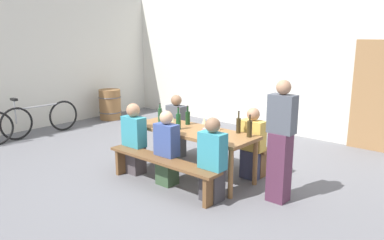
{
  "coord_description": "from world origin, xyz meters",
  "views": [
    {
      "loc": [
        3.67,
        -4.24,
        2.19
      ],
      "look_at": [
        0.0,
        0.0,
        0.9
      ],
      "focal_mm": 34.89,
      "sensor_mm": 36.0,
      "label": 1
    }
  ],
  "objects_px": {
    "bench_near": "(162,165)",
    "wine_bottle_3": "(250,128)",
    "wine_glass_2": "(203,130)",
    "wine_bottle_2": "(238,125)",
    "standing_host": "(281,144)",
    "bench_far": "(218,144)",
    "wine_glass_1": "(173,119)",
    "seated_guest_near_2": "(212,162)",
    "seated_guest_far_1": "(252,145)",
    "wine_bottle_1": "(178,121)",
    "wine_glass_3": "(204,121)",
    "parked_bicycle_0": "(40,119)",
    "seated_guest_near_1": "(167,150)",
    "seated_guest_far_0": "(177,128)",
    "wine_bottle_4": "(160,115)",
    "seated_guest_near_0": "(134,140)",
    "tasting_table": "(192,134)",
    "wine_barrel": "(110,104)",
    "wooden_door": "(377,97)",
    "wine_glass_0": "(218,122)",
    "wine_bottle_0": "(188,118)"
  },
  "relations": [
    {
      "from": "wine_bottle_3",
      "to": "wine_glass_2",
      "type": "height_order",
      "value": "wine_bottle_3"
    },
    {
      "from": "seated_guest_near_1",
      "to": "wine_glass_1",
      "type": "bearing_deg",
      "value": 33.18
    },
    {
      "from": "wine_glass_0",
      "to": "seated_guest_near_1",
      "type": "distance_m",
      "value": 0.91
    },
    {
      "from": "wine_glass_1",
      "to": "seated_guest_far_1",
      "type": "xyz_separation_m",
      "value": [
        1.09,
        0.62,
        -0.35
      ]
    },
    {
      "from": "parked_bicycle_0",
      "to": "wine_glass_0",
      "type": "bearing_deg",
      "value": -81.59
    },
    {
      "from": "wine_bottle_3",
      "to": "seated_guest_far_1",
      "type": "relative_size",
      "value": 0.29
    },
    {
      "from": "bench_near",
      "to": "wine_bottle_3",
      "type": "bearing_deg",
      "value": 44.24
    },
    {
      "from": "seated_guest_near_1",
      "to": "wine_bottle_2",
      "type": "bearing_deg",
      "value": -41.0
    },
    {
      "from": "wine_bottle_3",
      "to": "standing_host",
      "type": "bearing_deg",
      "value": -15.29
    },
    {
      "from": "bench_near",
      "to": "standing_host",
      "type": "relative_size",
      "value": 1.22
    },
    {
      "from": "wine_bottle_3",
      "to": "seated_guest_far_0",
      "type": "height_order",
      "value": "seated_guest_far_0"
    },
    {
      "from": "bench_near",
      "to": "wine_bottle_3",
      "type": "xyz_separation_m",
      "value": [
        0.91,
        0.88,
        0.52
      ]
    },
    {
      "from": "tasting_table",
      "to": "seated_guest_far_0",
      "type": "height_order",
      "value": "seated_guest_far_0"
    },
    {
      "from": "wine_glass_3",
      "to": "seated_guest_near_2",
      "type": "relative_size",
      "value": 0.15
    },
    {
      "from": "wine_bottle_0",
      "to": "standing_host",
      "type": "xyz_separation_m",
      "value": [
        1.76,
        -0.15,
        -0.07
      ]
    },
    {
      "from": "wine_bottle_2",
      "to": "parked_bicycle_0",
      "type": "bearing_deg",
      "value": -172.33
    },
    {
      "from": "seated_guest_near_1",
      "to": "seated_guest_far_0",
      "type": "bearing_deg",
      "value": 36.83
    },
    {
      "from": "wine_glass_3",
      "to": "parked_bicycle_0",
      "type": "relative_size",
      "value": 0.1
    },
    {
      "from": "tasting_table",
      "to": "seated_guest_near_0",
      "type": "distance_m",
      "value": 0.94
    },
    {
      "from": "seated_guest_far_1",
      "to": "wine_barrel",
      "type": "relative_size",
      "value": 1.41
    },
    {
      "from": "wine_glass_3",
      "to": "seated_guest_near_0",
      "type": "bearing_deg",
      "value": -142.24
    },
    {
      "from": "wooden_door",
      "to": "wine_bottle_2",
      "type": "distance_m",
      "value": 3.18
    },
    {
      "from": "wine_bottle_4",
      "to": "wine_glass_0",
      "type": "distance_m",
      "value": 1.08
    },
    {
      "from": "bench_far",
      "to": "wine_glass_1",
      "type": "distance_m",
      "value": 0.99
    },
    {
      "from": "wine_bottle_1",
      "to": "seated_guest_near_1",
      "type": "xyz_separation_m",
      "value": [
        0.13,
        -0.39,
        -0.35
      ]
    },
    {
      "from": "bench_far",
      "to": "wine_glass_3",
      "type": "height_order",
      "value": "wine_glass_3"
    },
    {
      "from": "wine_bottle_1",
      "to": "wine_glass_2",
      "type": "height_order",
      "value": "wine_bottle_1"
    },
    {
      "from": "wine_bottle_4",
      "to": "seated_guest_near_2",
      "type": "height_order",
      "value": "seated_guest_near_2"
    },
    {
      "from": "wine_glass_1",
      "to": "seated_guest_far_1",
      "type": "distance_m",
      "value": 1.3
    },
    {
      "from": "wine_bottle_1",
      "to": "wine_glass_3",
      "type": "relative_size",
      "value": 2.02
    },
    {
      "from": "wine_bottle_2",
      "to": "wine_glass_2",
      "type": "height_order",
      "value": "wine_bottle_2"
    },
    {
      "from": "tasting_table",
      "to": "wine_glass_0",
      "type": "distance_m",
      "value": 0.45
    },
    {
      "from": "wine_glass_0",
      "to": "wine_glass_3",
      "type": "relative_size",
      "value": 1.03
    },
    {
      "from": "seated_guest_near_2",
      "to": "wine_bottle_2",
      "type": "bearing_deg",
      "value": 9.91
    },
    {
      "from": "seated_guest_near_2",
      "to": "wooden_door",
      "type": "bearing_deg",
      "value": -14.19
    },
    {
      "from": "wine_glass_3",
      "to": "tasting_table",
      "type": "bearing_deg",
      "value": -125.74
    },
    {
      "from": "bench_far",
      "to": "parked_bicycle_0",
      "type": "height_order",
      "value": "parked_bicycle_0"
    },
    {
      "from": "wine_glass_0",
      "to": "standing_host",
      "type": "relative_size",
      "value": 0.11
    },
    {
      "from": "wooden_door",
      "to": "wine_barrel",
      "type": "xyz_separation_m",
      "value": [
        -6.05,
        -1.61,
        -0.66
      ]
    },
    {
      "from": "wine_bottle_2",
      "to": "wine_glass_1",
      "type": "xyz_separation_m",
      "value": [
        -0.98,
        -0.39,
        0.01
      ]
    },
    {
      "from": "wine_bottle_2",
      "to": "wine_barrel",
      "type": "bearing_deg",
      "value": 164.58
    },
    {
      "from": "standing_host",
      "to": "wine_bottle_2",
      "type": "bearing_deg",
      "value": -15.99
    },
    {
      "from": "wine_bottle_4",
      "to": "wine_glass_0",
      "type": "xyz_separation_m",
      "value": [
        1.06,
        0.21,
        -0.0
      ]
    },
    {
      "from": "wine_bottle_3",
      "to": "wine_glass_1",
      "type": "relative_size",
      "value": 1.81
    },
    {
      "from": "wine_bottle_4",
      "to": "seated_guest_near_0",
      "type": "height_order",
      "value": "seated_guest_near_0"
    },
    {
      "from": "wine_bottle_0",
      "to": "wine_glass_0",
      "type": "bearing_deg",
      "value": 3.09
    },
    {
      "from": "bench_far",
      "to": "seated_guest_near_0",
      "type": "relative_size",
      "value": 1.74
    },
    {
      "from": "wine_glass_2",
      "to": "standing_host",
      "type": "bearing_deg",
      "value": 16.39
    },
    {
      "from": "wine_glass_3",
      "to": "seated_guest_near_1",
      "type": "xyz_separation_m",
      "value": [
        -0.15,
        -0.68,
        -0.34
      ]
    },
    {
      "from": "bench_far",
      "to": "wine_bottle_4",
      "type": "xyz_separation_m",
      "value": [
        -0.73,
        -0.65,
        0.52
      ]
    }
  ]
}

